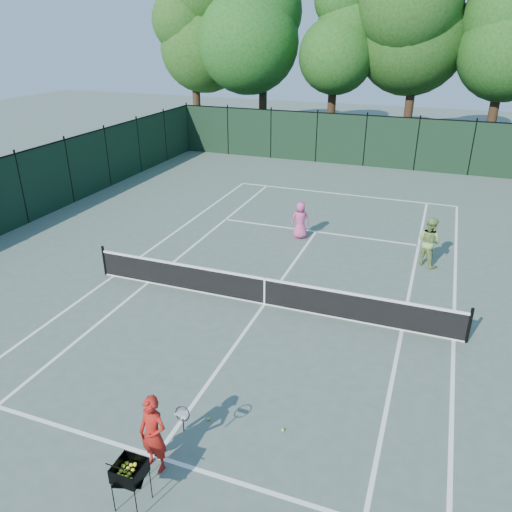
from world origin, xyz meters
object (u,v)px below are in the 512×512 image
(coach, at_px, (153,434))
(loose_ball_near_cart, at_px, (283,430))
(player_pink, at_px, (300,220))
(ball_hopper, at_px, (129,471))
(loose_ball_midcourt, at_px, (208,419))
(player_green, at_px, (429,242))

(coach, xyz_separation_m, loose_ball_near_cart, (2.01, 1.74, -0.79))
(coach, relative_size, player_pink, 1.09)
(player_pink, relative_size, ball_hopper, 1.55)
(loose_ball_midcourt, bearing_deg, ball_hopper, -98.10)
(player_pink, xyz_separation_m, ball_hopper, (0.66, -13.02, 0.06))
(player_green, distance_m, ball_hopper, 12.89)
(player_pink, distance_m, player_green, 5.01)
(ball_hopper, bearing_deg, loose_ball_near_cart, 35.22)
(player_pink, height_order, loose_ball_near_cart, player_pink)
(coach, height_order, player_pink, coach)
(ball_hopper, bearing_deg, player_pink, 74.73)
(coach, bearing_deg, ball_hopper, -78.60)
(player_pink, relative_size, loose_ball_midcourt, 22.13)
(player_pink, distance_m, ball_hopper, 13.04)
(ball_hopper, distance_m, loose_ball_near_cart, 3.36)
(player_green, relative_size, ball_hopper, 1.85)
(player_green, relative_size, loose_ball_near_cart, 26.36)
(loose_ball_near_cart, bearing_deg, player_green, 76.31)
(loose_ball_midcourt, bearing_deg, player_pink, 95.34)
(player_green, bearing_deg, player_pink, 24.94)
(coach, distance_m, ball_hopper, 0.89)
(player_pink, height_order, ball_hopper, player_pink)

